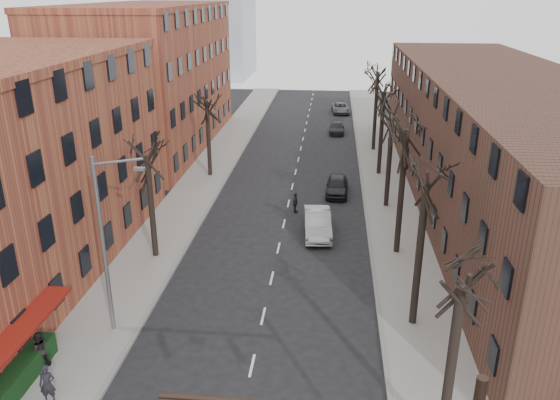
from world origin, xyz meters
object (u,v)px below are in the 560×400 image
(silver_sedan, at_px, (318,223))
(parked_car_mid, at_px, (337,128))
(parked_car_near, at_px, (337,186))
(pedestrian_a, at_px, (47,384))

(silver_sedan, relative_size, parked_car_mid, 1.20)
(parked_car_near, relative_size, pedestrian_a, 2.54)
(parked_car_near, bearing_deg, pedestrian_a, -112.05)
(silver_sedan, xyz_separation_m, parked_car_mid, (1.34, 28.64, -0.22))
(silver_sedan, distance_m, parked_car_near, 8.17)
(parked_car_mid, height_order, pedestrian_a, pedestrian_a)
(silver_sedan, xyz_separation_m, pedestrian_a, (-10.28, -17.67, 0.18))
(pedestrian_a, bearing_deg, parked_car_mid, 62.16)
(pedestrian_a, bearing_deg, silver_sedan, 46.06)
(parked_car_near, height_order, parked_car_mid, parked_car_near)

